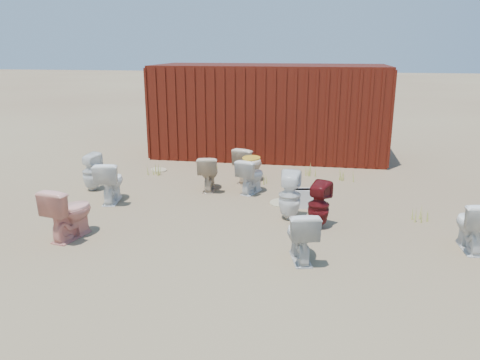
% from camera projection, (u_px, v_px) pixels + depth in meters
% --- Properties ---
extents(ground, '(100.00, 100.00, 0.00)m').
position_uv_depth(ground, '(234.00, 221.00, 7.95)').
color(ground, brown).
rests_on(ground, ground).
extents(shipping_container, '(6.00, 2.40, 2.40)m').
position_uv_depth(shipping_container, '(270.00, 111.00, 12.55)').
color(shipping_container, '#4D0E0C').
rests_on(shipping_container, ground).
extents(toilet_front_a, '(0.58, 0.85, 0.79)m').
position_uv_depth(toilet_front_a, '(110.00, 182.00, 8.82)').
color(toilet_front_a, white).
rests_on(toilet_front_a, ground).
extents(toilet_front_pink, '(0.62, 0.89, 0.82)m').
position_uv_depth(toilet_front_pink, '(69.00, 212.00, 7.14)').
color(toilet_front_pink, '#EF9B8A').
rests_on(toilet_front_pink, ground).
extents(toilet_front_c, '(0.57, 0.79, 0.73)m').
position_uv_depth(toilet_front_c, '(301.00, 235.00, 6.40)').
color(toilet_front_c, silver).
rests_on(toilet_front_c, ground).
extents(toilet_front_maroon, '(0.46, 0.47, 0.77)m').
position_uv_depth(toilet_front_maroon, '(319.00, 205.00, 7.54)').
color(toilet_front_maroon, '#5A0F12').
rests_on(toilet_front_maroon, ground).
extents(toilet_front_e, '(0.45, 0.76, 0.76)m').
position_uv_depth(toilet_front_e, '(472.00, 225.00, 6.73)').
color(toilet_front_e, white).
rests_on(toilet_front_e, ground).
extents(toilet_back_a, '(0.47, 0.48, 0.78)m').
position_uv_depth(toilet_back_a, '(91.00, 172.00, 9.53)').
color(toilet_back_a, white).
rests_on(toilet_back_a, ground).
extents(toilet_back_beige_left, '(0.50, 0.76, 0.73)m').
position_uv_depth(toilet_back_beige_left, '(208.00, 173.00, 9.57)').
color(toilet_back_beige_left, beige).
rests_on(toilet_back_beige_left, ground).
extents(toilet_back_beige_right, '(0.69, 0.87, 0.78)m').
position_uv_depth(toilet_back_beige_right, '(249.00, 165.00, 10.13)').
color(toilet_back_beige_right, beige).
rests_on(toilet_back_beige_right, ground).
extents(toilet_back_yellowlid, '(0.61, 0.79, 0.71)m').
position_uv_depth(toilet_back_yellowlid, '(251.00, 176.00, 9.39)').
color(toilet_back_yellowlid, white).
rests_on(toilet_back_yellowlid, ground).
extents(toilet_back_e, '(0.39, 0.40, 0.84)m').
position_uv_depth(toilet_back_e, '(290.00, 196.00, 7.92)').
color(toilet_back_e, white).
rests_on(toilet_back_e, ground).
extents(yellow_lid, '(0.36, 0.45, 0.02)m').
position_uv_depth(yellow_lid, '(251.00, 158.00, 9.29)').
color(yellow_lid, gold).
rests_on(yellow_lid, toilet_back_yellowlid).
extents(loose_tank, '(0.53, 0.29, 0.35)m').
position_uv_depth(loose_tank, '(303.00, 198.00, 8.56)').
color(loose_tank, white).
rests_on(loose_tank, ground).
extents(loose_lid_near, '(0.44, 0.54, 0.02)m').
position_uv_depth(loose_lid_near, '(280.00, 203.00, 8.83)').
color(loose_lid_near, '#BDB589').
rests_on(loose_lid_near, ground).
extents(loose_lid_far, '(0.58, 0.59, 0.02)m').
position_uv_depth(loose_lid_far, '(159.00, 170.00, 11.19)').
color(loose_lid_far, '#BFB28A').
rests_on(loose_lid_far, ground).
extents(weed_clump_a, '(0.36, 0.36, 0.28)m').
position_uv_depth(weed_clump_a, '(154.00, 169.00, 10.79)').
color(weed_clump_a, '#A3A542').
rests_on(weed_clump_a, ground).
extents(weed_clump_b, '(0.32, 0.32, 0.26)m').
position_uv_depth(weed_clump_b, '(259.00, 177.00, 10.12)').
color(weed_clump_b, '#A3A542').
rests_on(weed_clump_b, ground).
extents(weed_clump_c, '(0.36, 0.36, 0.28)m').
position_uv_depth(weed_clump_c, '(346.00, 173.00, 10.38)').
color(weed_clump_c, '#A3A542').
rests_on(weed_clump_c, ground).
extents(weed_clump_d, '(0.30, 0.30, 0.28)m').
position_uv_depth(weed_clump_d, '(211.00, 163.00, 11.27)').
color(weed_clump_d, '#A3A542').
rests_on(weed_clump_d, ground).
extents(weed_clump_e, '(0.34, 0.34, 0.26)m').
position_uv_depth(weed_clump_e, '(310.00, 169.00, 10.78)').
color(weed_clump_e, '#A3A542').
rests_on(weed_clump_e, ground).
extents(weed_clump_f, '(0.28, 0.28, 0.27)m').
position_uv_depth(weed_clump_f, '(420.00, 213.00, 7.91)').
color(weed_clump_f, '#A3A542').
rests_on(weed_clump_f, ground).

